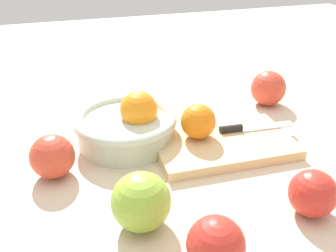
# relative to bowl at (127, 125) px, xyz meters

# --- Properties ---
(ground_plane) EXTENTS (2.40, 2.40, 0.00)m
(ground_plane) POSITION_rel_bowl_xyz_m (0.10, -0.12, -0.04)
(ground_plane) COLOR beige
(bowl) EXTENTS (0.20, 0.20, 0.10)m
(bowl) POSITION_rel_bowl_xyz_m (0.00, 0.00, 0.00)
(bowl) COLOR beige
(bowl) RESTS_ON ground_plane
(cutting_board) EXTENTS (0.26, 0.16, 0.02)m
(cutting_board) POSITION_rel_bowl_xyz_m (0.17, -0.08, -0.03)
(cutting_board) COLOR #DBB77F
(cutting_board) RESTS_ON ground_plane
(orange_on_board) EXTENTS (0.07, 0.07, 0.07)m
(orange_on_board) POSITION_rel_bowl_xyz_m (0.12, -0.05, 0.02)
(orange_on_board) COLOR orange
(orange_on_board) RESTS_ON cutting_board
(knife) EXTENTS (0.16, 0.03, 0.01)m
(knife) POSITION_rel_bowl_xyz_m (0.23, -0.06, -0.01)
(knife) COLOR silver
(knife) RESTS_ON cutting_board
(apple_front_left) EXTENTS (0.07, 0.07, 0.07)m
(apple_front_left) POSITION_rel_bowl_xyz_m (0.04, -0.33, -0.00)
(apple_front_left) COLOR red
(apple_front_left) RESTS_ON ground_plane
(apple_front_right) EXTENTS (0.07, 0.07, 0.07)m
(apple_front_right) POSITION_rel_bowl_xyz_m (0.21, -0.28, -0.00)
(apple_front_right) COLOR red
(apple_front_right) RESTS_ON ground_plane
(apple_front_left_2) EXTENTS (0.08, 0.08, 0.08)m
(apple_front_left_2) POSITION_rel_bowl_xyz_m (-0.03, -0.23, 0.00)
(apple_front_left_2) COLOR #8EB738
(apple_front_left_2) RESTS_ON ground_plane
(apple_back_right) EXTENTS (0.08, 0.08, 0.08)m
(apple_back_right) POSITION_rel_bowl_xyz_m (0.35, 0.07, 0.00)
(apple_back_right) COLOR #D6422D
(apple_back_right) RESTS_ON ground_plane
(apple_back_left) EXTENTS (0.07, 0.07, 0.07)m
(apple_back_left) POSITION_rel_bowl_xyz_m (-0.14, -0.07, 0.00)
(apple_back_left) COLOR #D6422D
(apple_back_left) RESTS_ON ground_plane
(citrus_peel) EXTENTS (0.06, 0.06, 0.01)m
(citrus_peel) POSITION_rel_bowl_xyz_m (0.28, -0.22, -0.03)
(citrus_peel) COLOR orange
(citrus_peel) RESTS_ON ground_plane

